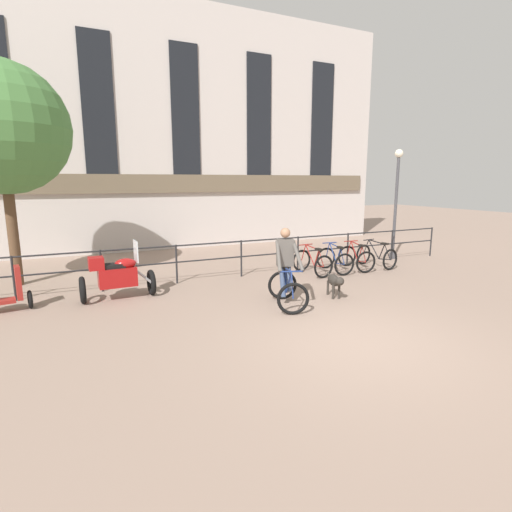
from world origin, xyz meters
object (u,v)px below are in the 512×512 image
(cyclist_with_bike, at_px, (286,271))
(parked_motorcycle, at_px, (117,276))
(parked_bicycle_far_end, at_px, (376,256))
(parked_bicycle_mid_right, at_px, (356,258))
(street_lamp, at_px, (396,198))
(dog, at_px, (335,281))
(parked_bicycle_near_lamp, at_px, (312,262))
(parked_bicycle_mid_left, at_px, (335,260))

(cyclist_with_bike, distance_m, parked_motorcycle, 3.90)
(parked_bicycle_far_end, bearing_deg, parked_bicycle_mid_right, -9.09)
(cyclist_with_bike, xyz_separation_m, street_lamp, (6.04, 3.09, 1.36))
(cyclist_with_bike, height_order, parked_motorcycle, cyclist_with_bike)
(cyclist_with_bike, height_order, parked_bicycle_mid_right, cyclist_with_bike)
(dog, bearing_deg, street_lamp, 49.25)
(parked_motorcycle, xyz_separation_m, street_lamp, (9.38, 1.08, 1.57))
(parked_bicycle_near_lamp, height_order, parked_bicycle_mid_left, same)
(dog, bearing_deg, cyclist_with_bike, -164.41)
(dog, relative_size, street_lamp, 0.26)
(parked_motorcycle, distance_m, parked_bicycle_far_end, 7.87)
(cyclist_with_bike, bearing_deg, parked_bicycle_mid_left, 54.45)
(parked_motorcycle, relative_size, street_lamp, 0.44)
(parked_bicycle_mid_left, bearing_deg, dog, 58.87)
(parked_bicycle_mid_right, bearing_deg, street_lamp, -152.99)
(cyclist_with_bike, distance_m, parked_bicycle_mid_right, 4.35)
(parked_bicycle_mid_right, xyz_separation_m, street_lamp, (2.32, 0.87, 1.77))
(parked_bicycle_near_lamp, relative_size, street_lamp, 0.31)
(cyclist_with_bike, height_order, parked_bicycle_mid_left, cyclist_with_bike)
(parked_bicycle_mid_left, relative_size, parked_bicycle_mid_right, 0.99)
(parked_bicycle_mid_left, height_order, parked_bicycle_far_end, same)
(parked_bicycle_mid_right, xyz_separation_m, parked_bicycle_far_end, (0.80, 0.00, 0.00))
(parked_motorcycle, distance_m, parked_bicycle_near_lamp, 5.46)
(parked_bicycle_mid_left, bearing_deg, parked_bicycle_mid_right, -175.13)
(dog, distance_m, street_lamp, 5.92)
(parked_bicycle_far_end, distance_m, street_lamp, 2.49)
(dog, bearing_deg, parked_motorcycle, 172.48)
(dog, xyz_separation_m, parked_bicycle_far_end, (3.22, 2.23, -0.04))
(parked_bicycle_mid_left, xyz_separation_m, street_lamp, (3.12, 0.87, 1.77))
(parked_bicycle_mid_right, bearing_deg, parked_motorcycle, 8.02)
(parked_bicycle_far_end, bearing_deg, cyclist_with_bike, 17.01)
(parked_motorcycle, xyz_separation_m, parked_bicycle_near_lamp, (5.46, 0.20, -0.20))
(parked_bicycle_mid_left, distance_m, street_lamp, 3.69)
(cyclist_with_bike, height_order, parked_bicycle_near_lamp, cyclist_with_bike)
(parked_bicycle_near_lamp, distance_m, parked_bicycle_mid_left, 0.80)
(parked_bicycle_far_end, bearing_deg, parked_motorcycle, -7.61)
(street_lamp, bearing_deg, parked_bicycle_mid_left, -164.37)
(dog, relative_size, parked_motorcycle, 0.58)
(dog, xyz_separation_m, street_lamp, (4.74, 3.10, 1.73))
(dog, bearing_deg, parked_bicycle_far_end, 50.69)
(street_lamp, bearing_deg, parked_bicycle_far_end, -150.05)
(dog, distance_m, parked_bicycle_near_lamp, 2.37)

